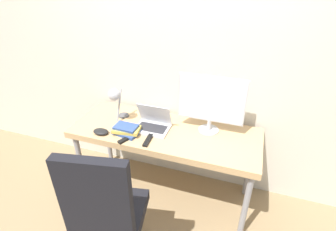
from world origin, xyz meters
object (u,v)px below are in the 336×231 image
object	(u,v)px
book_stack	(126,130)
game_controller	(101,132)
desk_lamp	(116,97)
office_chair	(105,210)
monitor	(211,102)
laptop	(153,124)

from	to	relation	value
book_stack	game_controller	world-z (taller)	book_stack
book_stack	desk_lamp	bearing A→B (deg)	137.99
office_chair	book_stack	world-z (taller)	office_chair
desk_lamp	game_controller	xyz separation A→B (m)	(-0.05, -0.22, -0.24)
book_stack	game_controller	bearing A→B (deg)	-159.55
monitor	office_chair	world-z (taller)	monitor
monitor	desk_lamp	bearing A→B (deg)	-170.86
laptop	desk_lamp	size ratio (longest dim) A/B	0.88
desk_lamp	book_stack	size ratio (longest dim) A/B	1.38
book_stack	monitor	bearing A→B (deg)	22.38
laptop	game_controller	bearing A→B (deg)	-150.52
monitor	desk_lamp	size ratio (longest dim) A/B	1.64
office_chair	game_controller	xyz separation A→B (m)	(-0.39, 0.62, 0.16)
monitor	book_stack	xyz separation A→B (m)	(-0.68, -0.28, -0.25)
laptop	office_chair	bearing A→B (deg)	-91.07
desk_lamp	book_stack	xyz separation A→B (m)	(0.16, -0.14, -0.22)
laptop	monitor	size ratio (longest dim) A/B	0.53
book_stack	game_controller	distance (m)	0.23
laptop	game_controller	distance (m)	0.46
desk_lamp	laptop	bearing A→B (deg)	0.76
monitor	office_chair	distance (m)	1.18
office_chair	book_stack	xyz separation A→B (m)	(-0.18, 0.70, 0.18)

